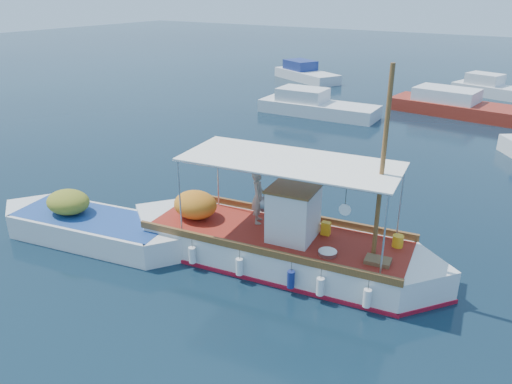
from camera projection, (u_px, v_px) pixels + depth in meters
The scene contains 7 objects.
ground at pixel (282, 255), 15.35m from camera, with size 160.00×160.00×0.00m, color black.
fishing_caique at pixel (275, 245), 14.83m from camera, with size 10.10×3.75×6.22m.
dinghy at pixel (92, 229), 16.20m from camera, with size 7.19×3.01×1.79m.
bg_boat_nw at pixel (315, 107), 31.84m from camera, with size 7.66×2.79×1.80m.
bg_boat_n at pixel (463, 108), 31.60m from camera, with size 9.72×3.75×1.80m.
bg_boat_far_w at pixel (305, 74), 43.46m from camera, with size 7.02×5.03×1.80m.
bg_boat_far_n at pixel (492, 90), 37.07m from camera, with size 6.28×3.51×1.80m.
Camera 1 is at (6.64, -11.70, 7.69)m, focal length 35.00 mm.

